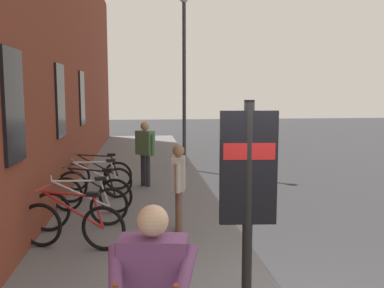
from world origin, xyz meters
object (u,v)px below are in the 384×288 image
Objects in this scene: transit_info_sign at (248,183)px; street_lamp at (184,67)px; pedestrian_by_facade at (145,147)px; bicycle_mid_rack at (97,175)px; bicycle_under_window at (72,225)px; pedestrian_near_bus at (179,179)px; bicycle_end_of_row at (81,207)px; bicycle_nearest_sign at (91,194)px; bicycle_far_end at (95,183)px.

street_lamp reaches higher than transit_info_sign.
street_lamp reaches higher than pedestrian_by_facade.
bicycle_mid_rack is 7.31m from transit_info_sign.
bicycle_under_window is at bearing 161.28° from street_lamp.
bicycle_end_of_row is at bearing 77.89° from pedestrian_near_bus.
pedestrian_by_facade is at bearing -15.06° from bicycle_under_window.
transit_info_sign reaches higher than bicycle_end_of_row.
pedestrian_near_bus is at bearing 173.48° from street_lamp.
bicycle_nearest_sign is 0.72× the size of transit_info_sign.
bicycle_end_of_row is 7.46m from street_lamp.
pedestrian_near_bus is (-3.46, -1.77, 0.56)m from bicycle_mid_rack.
pedestrian_by_facade is (3.78, 0.55, 0.09)m from pedestrian_near_bus.
transit_info_sign is at bearing -173.68° from pedestrian_near_bus.
pedestrian_near_bus reaches higher than bicycle_under_window.
transit_info_sign reaches higher than pedestrian_near_bus.
bicycle_end_of_row is 3.67m from pedestrian_by_facade.
bicycle_end_of_row and bicycle_mid_rack have the same top height.
bicycle_end_of_row is 1.02× the size of bicycle_far_end.
pedestrian_by_facade is at bearing -40.48° from bicycle_far_end.
bicycle_far_end is 0.71× the size of transit_info_sign.
bicycle_mid_rack is at bearing 17.31° from transit_info_sign.
street_lamp is (5.34, -2.46, 2.89)m from bicycle_nearest_sign.
pedestrian_by_facade is 3.97m from street_lamp.
transit_info_sign reaches higher than bicycle_far_end.
bicycle_under_window is 2.09m from bicycle_nearest_sign.
bicycle_under_window is at bearing -179.31° from bicycle_end_of_row.
transit_info_sign is 0.43× the size of street_lamp.
bicycle_end_of_row is 1.88m from pedestrian_near_bus.
bicycle_end_of_row is 1.02× the size of pedestrian_by_facade.
transit_info_sign is 1.41× the size of pedestrian_by_facade.
bicycle_mid_rack is at bearing 2.25° from bicycle_nearest_sign.
transit_info_sign reaches higher than bicycle_nearest_sign.
transit_info_sign is (-5.85, -2.08, 1.21)m from bicycle_far_end.
bicycle_under_window is 3.09m from bicycle_far_end.
bicycle_far_end is at bearing 0.95° from bicycle_nearest_sign.
pedestrian_near_bus is 7.21m from street_lamp.
pedestrian_near_bus is 3.82m from pedestrian_by_facade.
bicycle_far_end is at bearing -1.49° from bicycle_end_of_row.
bicycle_under_window is 1.01× the size of pedestrian_by_facade.
bicycle_far_end is 6.33m from transit_info_sign.
bicycle_nearest_sign is at bearing -1.57° from bicycle_under_window.
bicycle_far_end is (3.09, -0.04, 0.00)m from bicycle_under_window.
bicycle_mid_rack is at bearing 0.18° from bicycle_end_of_row.
bicycle_under_window and bicycle_end_of_row have the same top height.
bicycle_mid_rack is 0.32× the size of street_lamp.
transit_info_sign is 1.54× the size of pedestrian_near_bus.
bicycle_under_window is 0.31× the size of street_lamp.
bicycle_far_end is at bearing -176.50° from bicycle_mid_rack.
bicycle_far_end is 1.00× the size of pedestrian_by_facade.
bicycle_mid_rack is (1.03, 0.06, 0.00)m from bicycle_far_end.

